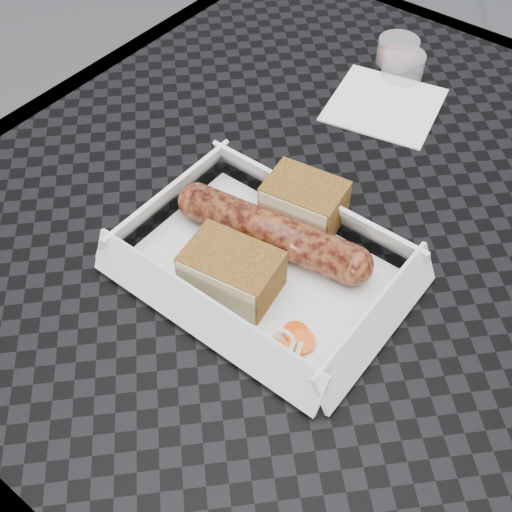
{
  "coord_description": "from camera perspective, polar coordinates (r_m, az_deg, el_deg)",
  "views": [
    {
      "loc": [
        0.19,
        -0.4,
        1.2
      ],
      "look_at": [
        -0.03,
        -0.12,
        0.78
      ],
      "focal_mm": 45.0,
      "sensor_mm": 36.0,
      "label": 1
    }
  ],
  "objects": [
    {
      "name": "ground",
      "position": [
        1.28,
        4.62,
        -20.32
      ],
      "size": [
        60.0,
        60.0,
        0.0
      ],
      "primitive_type": "plane",
      "color": "#545456",
      "rests_on": "ground"
    },
    {
      "name": "patio_table",
      "position": [
        0.69,
        8.04,
        -0.98
      ],
      "size": [
        0.8,
        0.8,
        0.74
      ],
      "color": "black",
      "rests_on": "ground"
    },
    {
      "name": "food_tray",
      "position": [
        0.58,
        0.61,
        -1.19
      ],
      "size": [
        0.22,
        0.15,
        0.0
      ],
      "primitive_type": "cube",
      "color": "white",
      "rests_on": "patio_table"
    },
    {
      "name": "bratwurst",
      "position": [
        0.58,
        1.4,
        2.12
      ],
      "size": [
        0.2,
        0.06,
        0.04
      ],
      "rotation": [
        0.0,
        0.0,
        0.16
      ],
      "color": "brown",
      "rests_on": "food_tray"
    },
    {
      "name": "bread_near",
      "position": [
        0.61,
        4.29,
        4.74
      ],
      "size": [
        0.08,
        0.06,
        0.05
      ],
      "primitive_type": "cube",
      "rotation": [
        0.0,
        0.0,
        0.16
      ],
      "color": "brown",
      "rests_on": "food_tray"
    },
    {
      "name": "bread_far",
      "position": [
        0.55,
        -2.15,
        -1.34
      ],
      "size": [
        0.09,
        0.07,
        0.04
      ],
      "primitive_type": "cube",
      "rotation": [
        0.0,
        0.0,
        0.16
      ],
      "color": "brown",
      "rests_on": "food_tray"
    },
    {
      "name": "veg_garnish",
      "position": [
        0.53,
        3.11,
        -7.96
      ],
      "size": [
        0.03,
        0.03,
        0.0
      ],
      "color": "#E8470A",
      "rests_on": "food_tray"
    },
    {
      "name": "napkin",
      "position": [
        0.78,
        11.34,
        13.05
      ],
      "size": [
        0.14,
        0.14,
        0.0
      ],
      "primitive_type": "cube",
      "rotation": [
        0.0,
        0.0,
        0.21
      ],
      "color": "white",
      "rests_on": "patio_table"
    },
    {
      "name": "condiment_cup_sauce",
      "position": [
        0.84,
        12.48,
        17.37
      ],
      "size": [
        0.05,
        0.05,
        0.03
      ],
      "primitive_type": "cylinder",
      "color": "maroon",
      "rests_on": "patio_table"
    },
    {
      "name": "condiment_cup_empty",
      "position": [
        0.82,
        12.94,
        16.16
      ],
      "size": [
        0.05,
        0.05,
        0.03
      ],
      "primitive_type": "cylinder",
      "color": "silver",
      "rests_on": "patio_table"
    }
  ]
}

